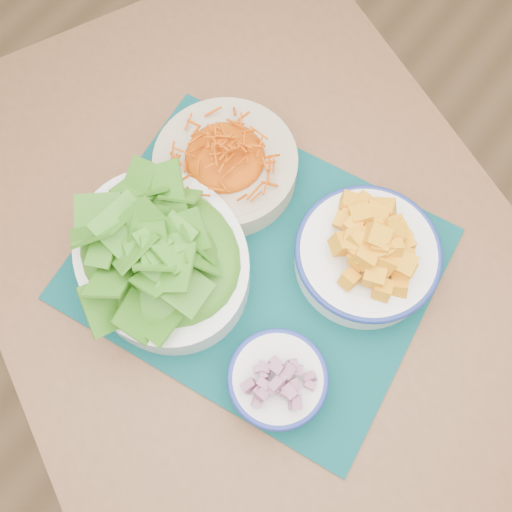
{
  "coord_description": "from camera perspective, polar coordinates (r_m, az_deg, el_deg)",
  "views": [
    {
      "loc": [
        0.19,
        -0.1,
        1.55
      ],
      "look_at": [
        0.02,
        0.12,
        0.78
      ],
      "focal_mm": 40.0,
      "sensor_mm": 36.0,
      "label": 1
    }
  ],
  "objects": [
    {
      "name": "ground",
      "position": [
        1.56,
        -3.41,
        -12.88
      ],
      "size": [
        4.0,
        4.0,
        0.0
      ],
      "primitive_type": "plane",
      "color": "#AB8052",
      "rests_on": "ground"
    },
    {
      "name": "table",
      "position": [
        0.93,
        1.56,
        -4.76
      ],
      "size": [
        1.36,
        1.17,
        0.75
      ],
      "rotation": [
        0.0,
        0.0,
        -0.41
      ],
      "color": "brown",
      "rests_on": "ground"
    },
    {
      "name": "placemat",
      "position": [
        0.84,
        -0.0,
        -0.75
      ],
      "size": [
        0.55,
        0.47,
        0.0
      ],
      "primitive_type": "cube",
      "rotation": [
        0.0,
        0.0,
        0.15
      ],
      "color": "#032D2F",
      "rests_on": "table"
    },
    {
      "name": "carrot_bowl",
      "position": [
        0.86,
        -3.08,
        9.43
      ],
      "size": [
        0.25,
        0.25,
        0.09
      ],
      "rotation": [
        0.0,
        0.0,
        0.15
      ],
      "color": "#BFAE8E",
      "rests_on": "placemat"
    },
    {
      "name": "squash_bowl",
      "position": [
        0.81,
        11.17,
        0.41
      ],
      "size": [
        0.21,
        0.21,
        0.1
      ],
      "rotation": [
        0.0,
        0.0,
        -0.01
      ],
      "color": "white",
      "rests_on": "placemat"
    },
    {
      "name": "lettuce_bowl",
      "position": [
        0.8,
        -9.53,
        0.26
      ],
      "size": [
        0.33,
        0.31,
        0.12
      ],
      "rotation": [
        0.0,
        0.0,
        -0.33
      ],
      "color": "white",
      "rests_on": "placemat"
    },
    {
      "name": "onion_bowl",
      "position": [
        0.77,
        2.18,
        -12.2
      ],
      "size": [
        0.14,
        0.14,
        0.07
      ],
      "rotation": [
        0.0,
        0.0,
        -0.08
      ],
      "color": "white",
      "rests_on": "placemat"
    }
  ]
}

